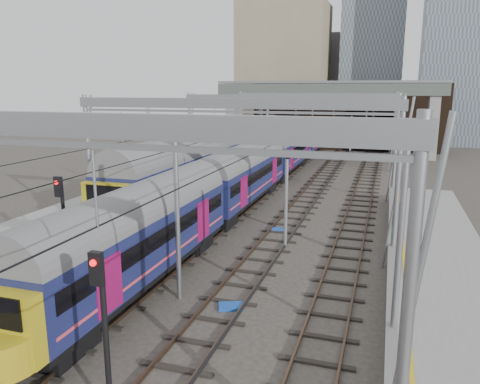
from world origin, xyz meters
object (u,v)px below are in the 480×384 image
(train_main, at_px, (269,160))
(signal_near_left, at_px, (63,216))
(signal_near_centre, at_px, (103,315))
(train_second, at_px, (223,155))

(train_main, xyz_separation_m, signal_near_left, (-3.33, -22.63, 0.65))
(train_main, distance_m, signal_near_centre, 29.82)
(train_main, relative_size, train_second, 1.66)
(train_main, xyz_separation_m, signal_near_centre, (3.31, -29.64, 0.56))
(train_second, bearing_deg, train_main, 6.70)
(train_main, relative_size, signal_near_left, 12.54)
(signal_near_left, relative_size, signal_near_centre, 1.04)
(train_second, distance_m, signal_near_left, 22.17)
(signal_near_left, bearing_deg, train_second, 93.64)
(train_second, height_order, signal_near_left, train_second)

